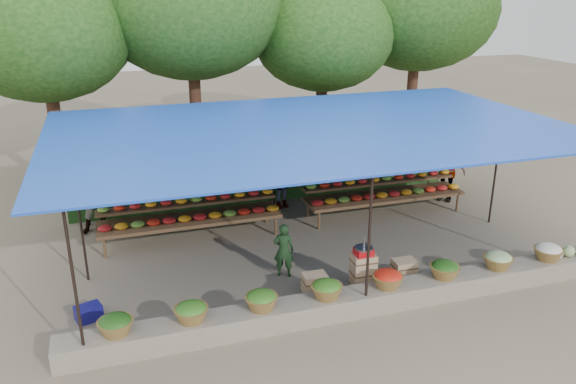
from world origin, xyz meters
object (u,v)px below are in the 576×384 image
object	(u,v)px
blue_crate_front	(131,338)
crate_counter	(361,276)
vendor_seated	(284,250)
weighing_scale	(364,251)
blue_crate_back	(89,313)

from	to	relation	value
blue_crate_front	crate_counter	bearing A→B (deg)	-5.41
vendor_seated	blue_crate_front	world-z (taller)	vendor_seated
weighing_scale	blue_crate_back	xyz separation A→B (m)	(-5.08, 0.56, -0.73)
blue_crate_back	weighing_scale	bearing A→B (deg)	-24.86
vendor_seated	blue_crate_back	size ratio (longest dim) A/B	2.59
crate_counter	weighing_scale	size ratio (longest dim) A/B	6.32
crate_counter	vendor_seated	world-z (taller)	vendor_seated
crate_counter	blue_crate_back	world-z (taller)	crate_counter
vendor_seated	blue_crate_front	size ratio (longest dim) A/B	2.13
vendor_seated	crate_counter	bearing A→B (deg)	163.49
vendor_seated	blue_crate_back	xyz separation A→B (m)	(-3.80, -0.47, -0.44)
vendor_seated	blue_crate_front	xyz separation A→B (m)	(-3.13, -1.54, -0.41)
weighing_scale	blue_crate_back	distance (m)	5.16
crate_counter	blue_crate_back	bearing A→B (deg)	173.65
weighing_scale	vendor_seated	xyz separation A→B (m)	(-1.28, 1.03, -0.28)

